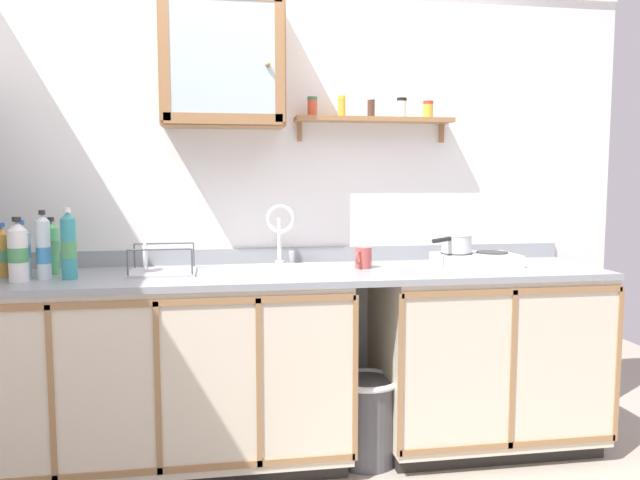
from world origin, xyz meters
TOP-DOWN VIEW (x-y plane):
  - back_wall at (0.00, 0.61)m, footprint 3.63×0.07m
  - lower_cabinet_run at (-0.64, 0.27)m, footprint 1.73×0.64m
  - lower_cabinet_run_right at (0.96, 0.27)m, footprint 1.10×0.64m
  - countertop at (0.00, 0.27)m, footprint 2.99×0.66m
  - backsplash at (0.00, 0.58)m, footprint 2.99×0.02m
  - sink at (-0.08, 0.31)m, footprint 0.53×0.41m
  - hot_plate_stove at (0.92, 0.31)m, footprint 0.40×0.26m
  - saucepan at (0.82, 0.33)m, footprint 0.26×0.24m
  - bottle_water_blue_0 at (-1.25, 0.28)m, footprint 0.08×0.08m
  - bottle_detergent_teal_1 at (-1.03, 0.20)m, footprint 0.07×0.07m
  - bottle_water_clear_2 at (-1.14, 0.22)m, footprint 0.06×0.06m
  - bottle_juice_amber_3 at (-1.34, 0.32)m, footprint 0.07×0.07m
  - bottle_opaque_white_4 at (-1.23, 0.17)m, footprint 0.08×0.08m
  - bottle_soda_green_5 at (-1.14, 0.37)m, footprint 0.07×0.07m
  - dish_rack at (-0.65, 0.31)m, footprint 0.31×0.28m
  - mug at (0.33, 0.32)m, footprint 0.10×0.11m
  - wall_cabinet at (-0.34, 0.46)m, footprint 0.59×0.28m
  - spice_shelf at (0.43, 0.52)m, footprint 0.83×0.14m
  - trash_bin at (0.32, 0.17)m, footprint 0.32×0.32m

SIDE VIEW (x-z plane):
  - trash_bin at x=0.32m, z-range 0.01..0.43m
  - lower_cabinet_run_right at x=0.96m, z-range 0.00..0.90m
  - lower_cabinet_run at x=-0.64m, z-range 0.00..0.90m
  - sink at x=-0.08m, z-range 0.68..1.13m
  - countertop at x=0.00m, z-range 0.90..0.93m
  - dish_rack at x=-0.65m, z-range 0.87..1.03m
  - hot_plate_stove at x=0.92m, z-range 0.93..1.00m
  - backsplash at x=0.00m, z-range 0.93..1.01m
  - mug at x=0.33m, z-range 0.93..1.04m
  - bottle_juice_amber_3 at x=-1.34m, z-range 0.92..1.16m
  - saucepan at x=0.82m, z-range 1.00..1.10m
  - bottle_water_blue_0 at x=-1.25m, z-range 0.92..1.18m
  - bottle_soda_green_5 at x=-1.14m, z-range 0.92..1.19m
  - bottle_opaque_white_4 at x=-1.23m, z-range 0.92..1.20m
  - bottle_water_clear_2 at x=-1.14m, z-range 0.91..1.22m
  - bottle_detergent_teal_1 at x=-1.03m, z-range 0.92..1.24m
  - back_wall at x=0.00m, z-range 0.01..2.42m
  - spice_shelf at x=0.43m, z-range 1.57..1.81m
  - wall_cabinet at x=-0.34m, z-range 1.62..2.25m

